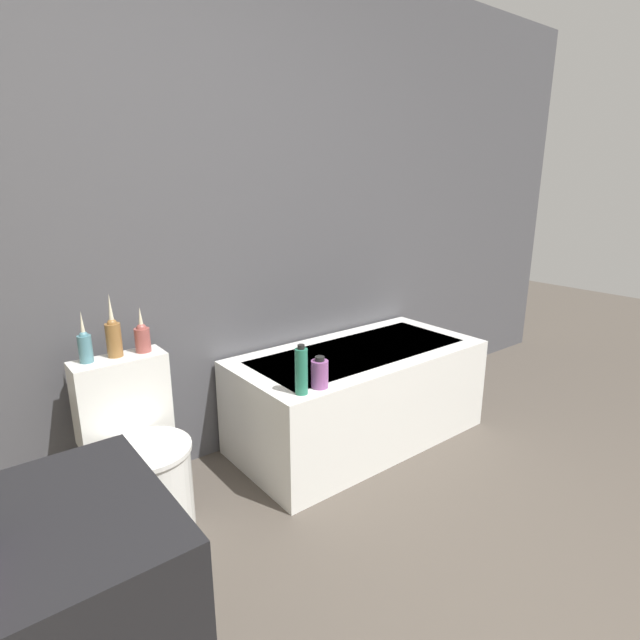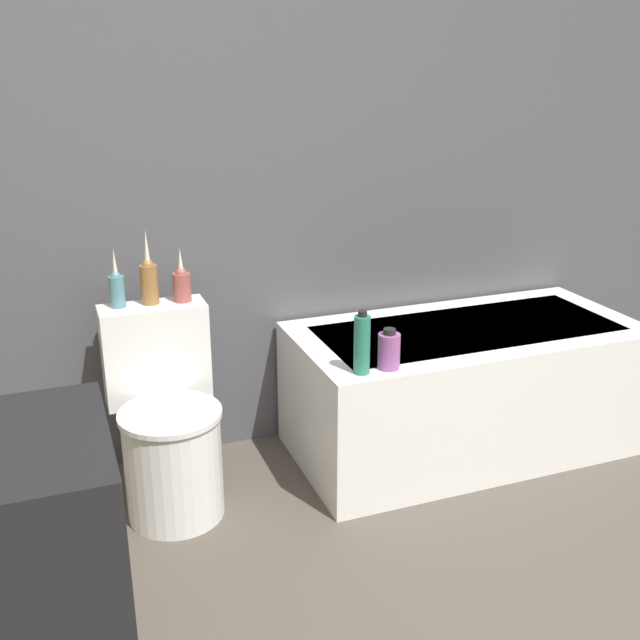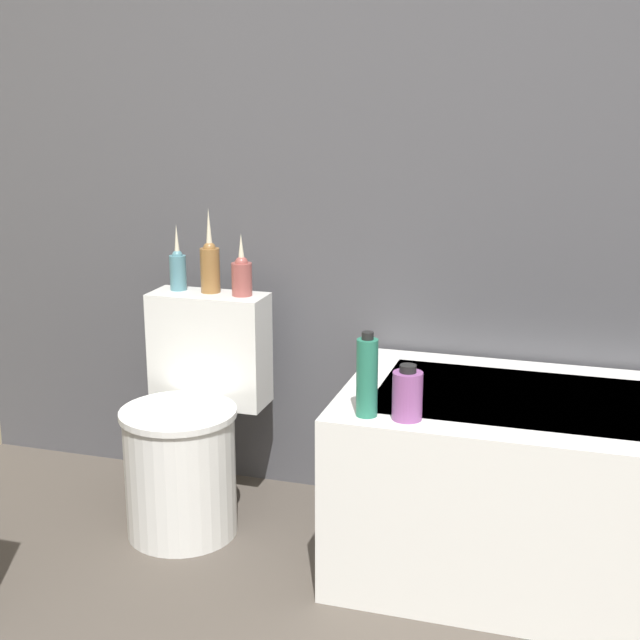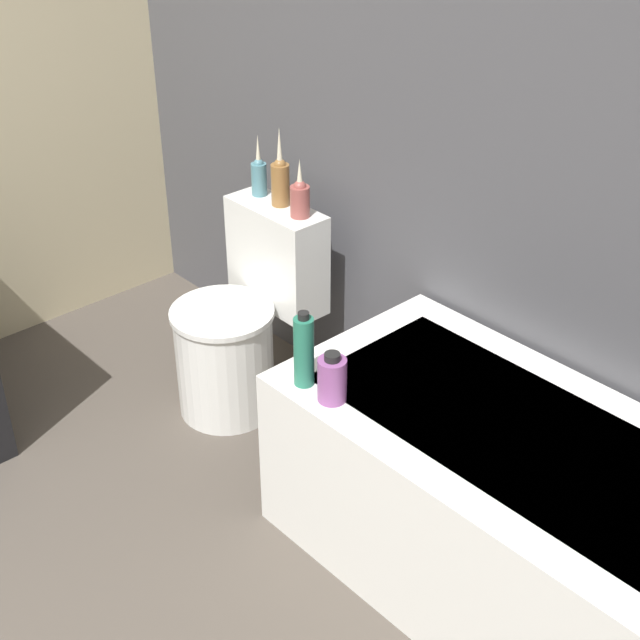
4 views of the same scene
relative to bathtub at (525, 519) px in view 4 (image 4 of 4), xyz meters
name	(u,v)px [view 4 (image 4 of 4)]	position (x,y,z in m)	size (l,w,h in m)	color
wall_back_tiled	(427,54)	(-0.79, 0.40, 1.03)	(6.40, 0.06, 2.60)	#4C4C51
bathtub	(525,519)	(0.00, 0.00, 0.00)	(1.43, 0.69, 0.54)	white
toilet	(241,327)	(-1.24, 0.00, 0.04)	(0.39, 0.52, 0.73)	white
vase_gold	(259,175)	(-1.36, 0.20, 0.53)	(0.05, 0.05, 0.22)	teal
vase_silver	(280,180)	(-1.24, 0.20, 0.55)	(0.06, 0.06, 0.28)	olive
vase_bronze	(300,197)	(-1.13, 0.18, 0.53)	(0.07, 0.07, 0.20)	#994C47
shampoo_bottle_tall	(304,351)	(-0.60, -0.27, 0.38)	(0.06, 0.06, 0.23)	#267259
shampoo_bottle_short	(332,379)	(-0.49, -0.26, 0.33)	(0.08, 0.08, 0.15)	#8C4C8C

